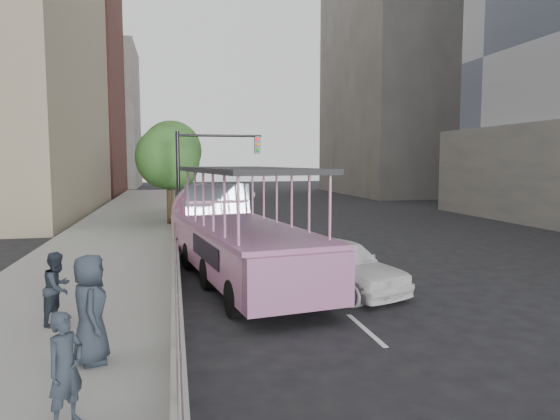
% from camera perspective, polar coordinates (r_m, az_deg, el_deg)
% --- Properties ---
extents(ground, '(160.00, 160.00, 0.00)m').
position_cam_1_polar(ground, '(13.13, 2.30, -11.02)').
color(ground, black).
extents(sidewalk, '(5.50, 80.00, 0.30)m').
position_cam_1_polar(sidewalk, '(22.63, -18.60, -3.86)').
color(sidewalk, gray).
rests_on(sidewalk, ground).
extents(kerb_wall, '(0.24, 30.00, 0.36)m').
position_cam_1_polar(kerb_wall, '(14.56, -11.81, -7.52)').
color(kerb_wall, '#9D9D98').
rests_on(kerb_wall, sidewalk).
extents(guardrail, '(0.07, 22.00, 0.71)m').
position_cam_1_polar(guardrail, '(14.43, -11.86, -4.96)').
color(guardrail, '#A6A7AB').
rests_on(guardrail, kerb_wall).
extents(duck_boat, '(4.19, 11.01, 3.57)m').
position_cam_1_polar(duck_boat, '(16.22, -5.27, -3.05)').
color(duck_boat, black).
rests_on(duck_boat, ground).
extents(car, '(3.48, 4.94, 1.56)m').
position_cam_1_polar(car, '(14.63, 6.70, -6.17)').
color(car, silver).
rests_on(car, ground).
extents(pedestrian_near, '(0.63, 0.67, 1.53)m').
position_cam_1_polar(pedestrian_near, '(7.34, -23.30, -16.36)').
color(pedestrian_near, '#272F3A').
rests_on(pedestrian_near, sidewalk).
extents(pedestrian_mid, '(0.81, 0.91, 1.55)m').
position_cam_1_polar(pedestrian_mid, '(11.73, -24.06, -8.11)').
color(pedestrian_mid, '#272F3A').
rests_on(pedestrian_mid, sidewalk).
extents(pedestrian_far, '(0.75, 1.01, 1.89)m').
position_cam_1_polar(pedestrian_far, '(9.25, -20.87, -10.54)').
color(pedestrian_far, '#272F3A').
rests_on(pedestrian_far, sidewalk).
extents(parking_sign, '(0.14, 0.55, 2.46)m').
position_cam_1_polar(parking_sign, '(21.15, -11.41, -0.44)').
color(parking_sign, black).
rests_on(parking_sign, ground).
extents(traffic_signal, '(4.20, 0.32, 5.20)m').
position_cam_1_polar(traffic_signal, '(24.73, -8.81, 4.94)').
color(traffic_signal, black).
rests_on(traffic_signal, ground).
extents(street_tree_near, '(3.52, 3.52, 5.72)m').
position_cam_1_polar(street_tree_near, '(28.11, -12.49, 5.60)').
color(street_tree_near, '#3B2C1A').
rests_on(street_tree_near, ground).
extents(street_tree_far, '(3.97, 3.97, 6.45)m').
position_cam_1_polar(street_tree_far, '(34.12, -12.11, 6.40)').
color(street_tree_far, '#3B2C1A').
rests_on(street_tree_far, ground).
extents(midrise_brick, '(18.00, 16.00, 26.00)m').
position_cam_1_polar(midrise_brick, '(62.68, -26.46, 13.51)').
color(midrise_brick, brown).
rests_on(midrise_brick, ground).
extents(midrise_stone_a, '(20.00, 20.00, 32.00)m').
position_cam_1_polar(midrise_stone_a, '(62.73, 16.56, 16.63)').
color(midrise_stone_a, gray).
rests_on(midrise_stone_a, ground).
extents(midrise_stone_b, '(16.00, 14.00, 20.00)m').
position_cam_1_polar(midrise_stone_b, '(77.52, -21.95, 9.82)').
color(midrise_stone_b, gray).
rests_on(midrise_stone_b, ground).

